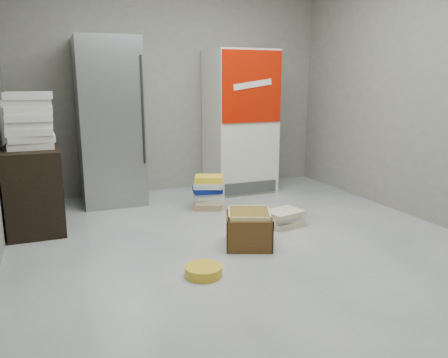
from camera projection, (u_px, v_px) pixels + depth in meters
name	position (u px, v px, depth m)	size (l,w,h in m)	color
ground	(260.00, 254.00, 3.66)	(5.00, 5.00, 0.00)	silver
room_shell	(264.00, 29.00, 3.26)	(4.04, 5.04, 2.82)	gray
steel_fridge	(110.00, 122.00, 5.05)	(0.70, 0.72, 1.90)	#A1A3A8
coke_cooler	(240.00, 122.00, 5.65)	(0.80, 0.73, 1.80)	silver
wood_shelf	(35.00, 189.00, 4.21)	(0.50, 0.80, 0.80)	black
supply_box_stack	(30.00, 120.00, 4.07)	(0.44, 0.43, 0.52)	silver
phonebook_stack_main	(208.00, 192.00, 4.92)	(0.39, 0.35, 0.38)	#A17C55
phonebook_stack_side	(284.00, 218.00, 4.37)	(0.40, 0.34, 0.16)	beige
cardboard_box	(249.00, 232.00, 3.82)	(0.51, 0.51, 0.32)	gold
bucket_lid	(204.00, 271.00, 3.24)	(0.28, 0.28, 0.07)	gold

